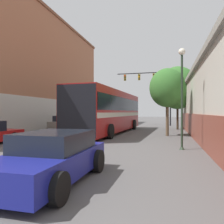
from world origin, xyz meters
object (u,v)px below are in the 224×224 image
at_px(bus, 110,110).
at_px(street_tree_far, 178,88).
at_px(hatchback_foreground, 52,158).
at_px(parked_car_left_mid, 84,121).
at_px(street_tree_near, 167,88).
at_px(parked_car_left_far, 66,123).
at_px(street_lamp, 182,90).
at_px(traffic_signal_gantry, 153,85).

height_order(bus, street_tree_far, street_tree_far).
relative_size(bus, hatchback_foreground, 3.32).
bearing_deg(hatchback_foreground, bus, 8.61).
height_order(parked_car_left_mid, street_tree_near, street_tree_near).
relative_size(parked_car_left_far, street_tree_near, 0.84).
xyz_separation_m(parked_car_left_far, street_tree_near, (9.79, -3.16, 2.93)).
bearing_deg(street_lamp, bus, 127.28).
distance_m(parked_car_left_mid, street_lamp, 18.27).
distance_m(hatchback_foreground, parked_car_left_far, 16.46).
distance_m(traffic_signal_gantry, street_tree_near, 12.61).
bearing_deg(bus, street_lamp, -139.90).
bearing_deg(street_tree_near, parked_car_left_mid, 139.49).
distance_m(hatchback_foreground, traffic_signal_gantry, 24.61).
bearing_deg(parked_car_left_mid, parked_car_left_far, -179.26).
xyz_separation_m(street_lamp, street_tree_near, (-0.69, 5.95, 0.76)).
xyz_separation_m(hatchback_foreground, street_tree_far, (3.85, 18.10, 3.63)).
bearing_deg(hatchback_foreground, parked_car_left_mid, 19.69).
distance_m(hatchback_foreground, parked_car_left_mid, 21.66).
xyz_separation_m(bus, street_tree_far, (5.80, 5.06, 2.30)).
bearing_deg(parked_car_left_mid, hatchback_foreground, -163.01).
relative_size(parked_car_left_mid, street_tree_near, 0.78).
distance_m(bus, traffic_signal_gantry, 11.97).
bearing_deg(traffic_signal_gantry, street_tree_near, -81.45).
height_order(parked_car_left_mid, traffic_signal_gantry, traffic_signal_gantry).
relative_size(hatchback_foreground, parked_car_left_mid, 0.98).
bearing_deg(traffic_signal_gantry, street_tree_far, -64.69).
xyz_separation_m(hatchback_foreground, street_lamp, (3.55, 5.83, 2.21)).
bearing_deg(parked_car_left_far, hatchback_foreground, -147.91).
height_order(hatchback_foreground, street_lamp, street_lamp).
bearing_deg(bus, traffic_signal_gantry, -12.05).
height_order(hatchback_foreground, traffic_signal_gantry, traffic_signal_gantry).
distance_m(traffic_signal_gantry, street_lamp, 18.65).
bearing_deg(street_lamp, hatchback_foreground, -121.34).
distance_m(street_lamp, street_tree_near, 6.04).
bearing_deg(parked_car_left_far, street_lamp, -123.81).
bearing_deg(street_tree_far, street_tree_near, -98.95).
height_order(bus, traffic_signal_gantry, traffic_signal_gantry).
distance_m(bus, street_tree_far, 8.03).
distance_m(bus, street_tree_near, 5.23).
bearing_deg(street_tree_far, street_lamp, -91.43).
distance_m(bus, parked_car_left_far, 5.49).
xyz_separation_m(parked_car_left_mid, street_lamp, (10.80, -14.59, 2.12)).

